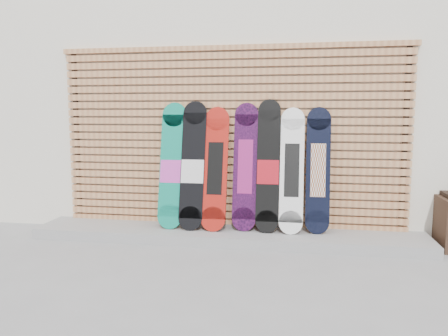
{
  "coord_description": "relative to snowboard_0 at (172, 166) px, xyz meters",
  "views": [
    {
      "loc": [
        0.67,
        -4.28,
        1.48
      ],
      "look_at": [
        -0.19,
        0.75,
        0.85
      ],
      "focal_mm": 35.0,
      "sensor_mm": 36.0,
      "label": 1
    }
  ],
  "objects": [
    {
      "name": "snowboard_1",
      "position": [
        0.26,
        -0.01,
        0.01
      ],
      "size": [
        0.29,
        0.38,
        1.52
      ],
      "color": "black",
      "rests_on": "concrete_step"
    },
    {
      "name": "snowboard_2",
      "position": [
        0.53,
        -0.01,
        -0.02
      ],
      "size": [
        0.29,
        0.38,
        1.45
      ],
      "color": "#A81A11",
      "rests_on": "concrete_step"
    },
    {
      "name": "snowboard_4",
      "position": [
        1.16,
        0.01,
        0.02
      ],
      "size": [
        0.27,
        0.33,
        1.54
      ],
      "color": "black",
      "rests_on": "concrete_step"
    },
    {
      "name": "snowboard_5",
      "position": [
        1.43,
        0.0,
        -0.02
      ],
      "size": [
        0.27,
        0.35,
        1.44
      ],
      "color": "white",
      "rests_on": "concrete_step"
    },
    {
      "name": "ground",
      "position": [
        0.83,
        -0.77,
        -0.86
      ],
      "size": [
        80.0,
        80.0,
        0.0
      ],
      "primitive_type": "plane",
      "color": "gray",
      "rests_on": "ground"
    },
    {
      "name": "concrete_step",
      "position": [
        0.68,
        -0.09,
        -0.8
      ],
      "size": [
        4.6,
        0.7,
        0.12
      ],
      "primitive_type": "cube",
      "color": "gray",
      "rests_on": "ground"
    },
    {
      "name": "building",
      "position": [
        1.33,
        2.73,
        0.94
      ],
      "size": [
        12.0,
        5.0,
        3.6
      ],
      "primitive_type": "cube",
      "color": "silver",
      "rests_on": "ground"
    },
    {
      "name": "snowboard_3",
      "position": [
        0.89,
        0.03,
        0.01
      ],
      "size": [
        0.28,
        0.3,
        1.5
      ],
      "color": "black",
      "rests_on": "concrete_step"
    },
    {
      "name": "snowboard_0",
      "position": [
        0.0,
        0.0,
        0.0
      ],
      "size": [
        0.3,
        0.35,
        1.5
      ],
      "color": "#0D826A",
      "rests_on": "concrete_step"
    },
    {
      "name": "slat_wall",
      "position": [
        0.68,
        0.21,
        0.35
      ],
      "size": [
        4.26,
        0.08,
        2.29
      ],
      "color": "#B7784C",
      "rests_on": "ground"
    },
    {
      "name": "snowboard_6",
      "position": [
        1.73,
        0.04,
        -0.02
      ],
      "size": [
        0.27,
        0.28,
        1.45
      ],
      "color": "black",
      "rests_on": "concrete_step"
    }
  ]
}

